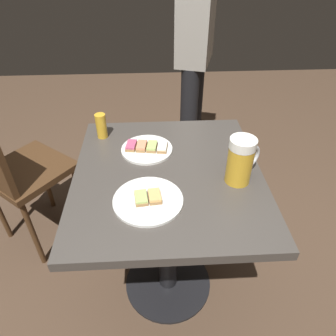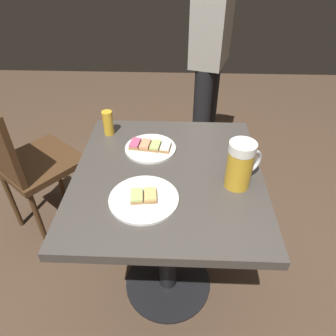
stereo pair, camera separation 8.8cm
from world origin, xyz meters
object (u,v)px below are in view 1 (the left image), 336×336
beer_glass_small (101,126)px  beer_mug (241,160)px  plate_far (148,200)px  plate_near (147,148)px  patron_standing (195,46)px  cafe_chair (15,170)px

beer_glass_small → beer_mug: bearing=58.2°
plate_far → beer_glass_small: size_ratio=2.18×
plate_near → beer_glass_small: 0.23m
beer_mug → patron_standing: patron_standing is taller
beer_glass_small → patron_standing: (-0.67, 0.48, 0.14)m
plate_far → patron_standing: size_ratio=0.15×
plate_near → patron_standing: bearing=159.7°
plate_far → beer_mug: beer_mug is taller
plate_near → cafe_chair: bearing=-106.1°
plate_near → plate_far: size_ratio=0.89×
plate_near → beer_mug: beer_mug is taller
plate_far → beer_glass_small: beer_glass_small is taller
cafe_chair → beer_mug: bearing=16.3°
plate_near → patron_standing: 0.85m
beer_mug → cafe_chair: (-0.41, -1.01, -0.32)m
plate_near → beer_glass_small: beer_glass_small is taller
plate_near → cafe_chair: (-0.19, -0.67, -0.24)m
beer_mug → patron_standing: 1.00m
plate_near → plate_far: same height
beer_mug → beer_glass_small: bearing=-121.8°
plate_far → beer_mug: size_ratio=1.34×
beer_glass_small → plate_near: bearing=59.0°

